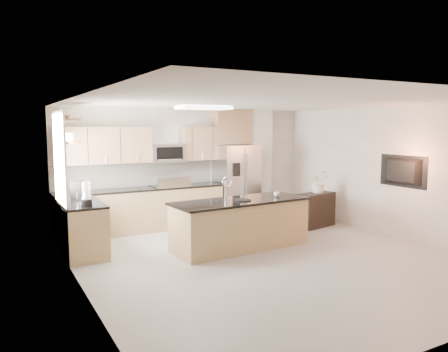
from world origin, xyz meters
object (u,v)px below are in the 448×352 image
credenza (315,210)px  platter (242,200)px  coffee_maker (77,191)px  microwave (167,153)px  cup (277,194)px  island (240,224)px  range (170,206)px  bowl (62,117)px  flower_vase (319,176)px  television (400,171)px  blender (86,196)px  refrigerator (236,183)px  kettle (85,197)px

credenza → platter: size_ratio=2.94×
platter → coffee_maker: bearing=154.2°
microwave → cup: bearing=-59.5°
island → range: bearing=100.8°
bowl → range: bearing=15.9°
bowl → flower_vase: bearing=-8.8°
coffee_maker → television: size_ratio=0.31×
microwave → television: (3.51, -3.24, -0.28)m
platter → bowl: bearing=150.9°
range → bowl: bowl is taller
blender → refrigerator: bearing=23.2°
island → cup: size_ratio=22.21×
kettle → flower_vase: 4.97m
platter → cup: bearing=3.8°
range → bowl: 3.02m
range → kettle: (-2.03, -1.25, 0.55)m
cup → bowl: bowl is taller
cup → island: bearing=178.2°
island → television: television is taller
credenza → refrigerator: bearing=118.2°
blender → television: bearing=-14.8°
credenza → coffee_maker: bearing=161.5°
cup → platter: 0.80m
island → flower_vase: (2.40, 0.66, 0.67)m
refrigerator → coffee_maker: (-3.75, -0.87, 0.19)m
refrigerator → island: size_ratio=0.68×
kettle → bowl: bowl is taller
blender → coffee_maker: bearing=91.6°
range → television: 4.78m
island → bowl: 3.70m
refrigerator → bowl: size_ratio=4.73×
platter → coffee_maker: size_ratio=0.94×
refrigerator → television: bearing=-59.0°
credenza → flower_vase: 0.75m
kettle → television: size_ratio=0.21×
range → coffee_maker: 2.37m
blender → coffee_maker: 0.73m
island → flower_vase: flower_vase is taller
range → television: size_ratio=1.06×
island → coffee_maker: island is taller
blender → kettle: size_ratio=1.83×
credenza → platter: platter is taller
credenza → flower_vase: (0.08, 0.01, 0.74)m
credenza → range: bearing=140.7°
range → microwave: 1.16m
refrigerator → bowl: 4.23m
range → refrigerator: refrigerator is taller
island → television: size_ratio=2.43×
platter → blender: blender is taller
platter → kettle: size_ratio=1.43×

